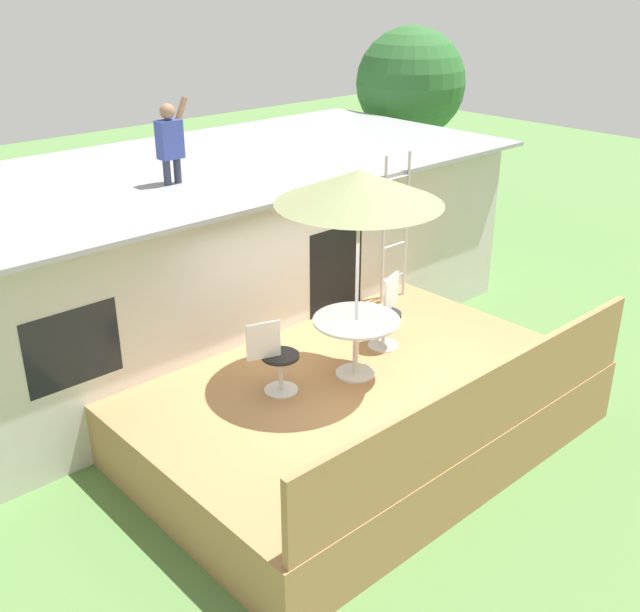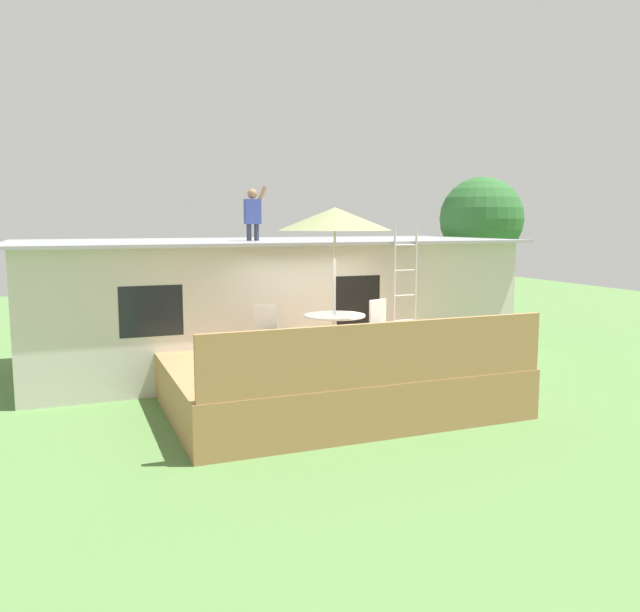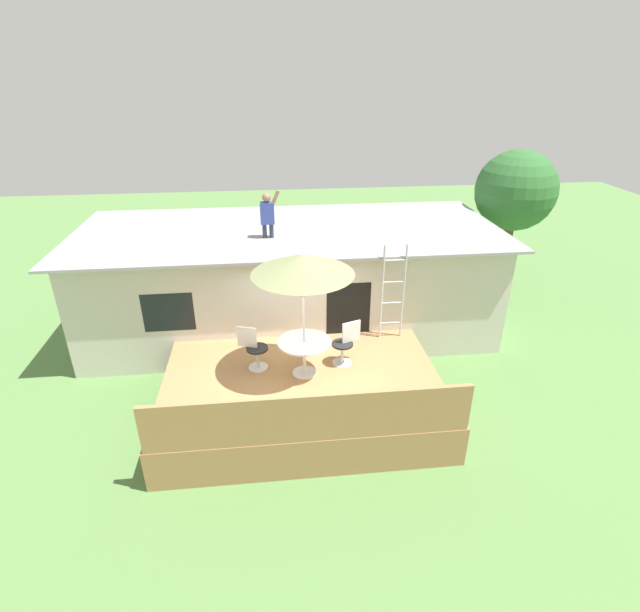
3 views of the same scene
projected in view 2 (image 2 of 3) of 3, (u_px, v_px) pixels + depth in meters
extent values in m
plane|color=#567F42|center=(332.00, 405.00, 11.00)|extent=(40.00, 40.00, 0.00)
cube|color=beige|center=(269.00, 303.00, 14.15)|extent=(10.00, 4.00, 2.66)
cube|color=#99999E|center=(268.00, 241.00, 13.97)|extent=(10.50, 4.50, 0.06)
cube|color=black|center=(151.00, 311.00, 11.27)|extent=(1.10, 0.03, 0.90)
cube|color=black|center=(356.00, 326.00, 12.79)|extent=(1.00, 0.03, 2.00)
cube|color=#A87A4C|center=(332.00, 382.00, 10.95)|extent=(5.45, 3.89, 0.80)
cube|color=#A87A4C|center=(384.00, 354.00, 9.09)|extent=(5.35, 0.08, 0.90)
cylinder|color=silver|center=(334.00, 357.00, 10.97)|extent=(0.48, 0.48, 0.03)
cylinder|color=silver|center=(335.00, 337.00, 10.93)|extent=(0.07, 0.07, 0.71)
cylinder|color=silver|center=(335.00, 316.00, 10.88)|extent=(1.04, 1.04, 0.03)
cylinder|color=silver|center=(335.00, 288.00, 10.82)|extent=(0.04, 0.04, 2.40)
cone|color=#8C9360|center=(335.00, 219.00, 10.67)|extent=(1.90, 1.90, 0.38)
cylinder|color=silver|center=(394.00, 283.00, 12.68)|extent=(0.04, 0.04, 2.20)
cylinder|color=silver|center=(416.00, 283.00, 12.86)|extent=(0.04, 0.04, 2.20)
cylinder|color=silver|center=(404.00, 320.00, 12.86)|extent=(0.48, 0.03, 0.03)
cylinder|color=silver|center=(405.00, 295.00, 12.80)|extent=(0.48, 0.03, 0.03)
cylinder|color=silver|center=(405.00, 270.00, 12.74)|extent=(0.48, 0.03, 0.03)
cylinder|color=silver|center=(406.00, 245.00, 12.67)|extent=(0.48, 0.03, 0.03)
cylinder|color=#33384C|center=(249.00, 232.00, 13.14)|extent=(0.10, 0.10, 0.34)
cylinder|color=#33384C|center=(257.00, 232.00, 13.20)|extent=(0.10, 0.10, 0.34)
cube|color=#384799|center=(253.00, 212.00, 13.11)|extent=(0.32, 0.20, 0.50)
sphere|color=#997051|center=(252.00, 194.00, 13.07)|extent=(0.20, 0.20, 0.20)
cylinder|color=#997051|center=(261.00, 197.00, 13.14)|extent=(0.26, 0.08, 0.44)
cylinder|color=silver|center=(277.00, 358.00, 10.92)|extent=(0.40, 0.40, 0.02)
cylinder|color=silver|center=(277.00, 345.00, 10.89)|extent=(0.06, 0.06, 0.44)
cylinder|color=black|center=(277.00, 332.00, 10.86)|extent=(0.44, 0.44, 0.04)
cube|color=silver|center=(265.00, 318.00, 10.82)|extent=(0.39, 0.16, 0.44)
cylinder|color=silver|center=(370.00, 351.00, 11.53)|extent=(0.40, 0.40, 0.02)
cylinder|color=silver|center=(370.00, 339.00, 11.51)|extent=(0.06, 0.06, 0.44)
cylinder|color=black|center=(370.00, 326.00, 11.48)|extent=(0.44, 0.44, 0.04)
cube|color=silver|center=(378.00, 312.00, 11.58)|extent=(0.39, 0.17, 0.44)
cylinder|color=brown|center=(479.00, 285.00, 17.81)|extent=(0.28, 0.28, 2.74)
sphere|color=#2D662D|center=(481.00, 219.00, 17.58)|extent=(2.26, 2.26, 2.26)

